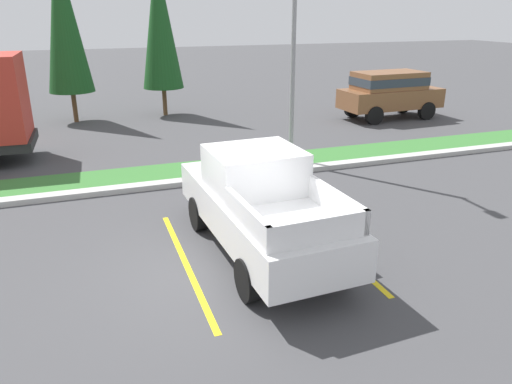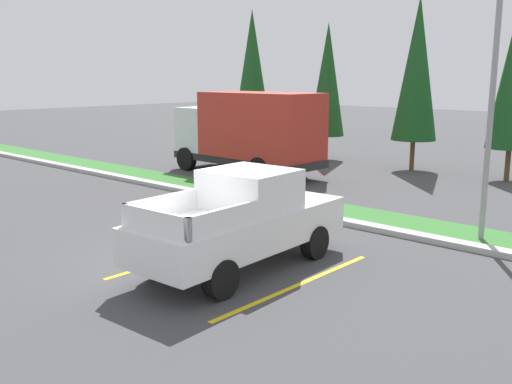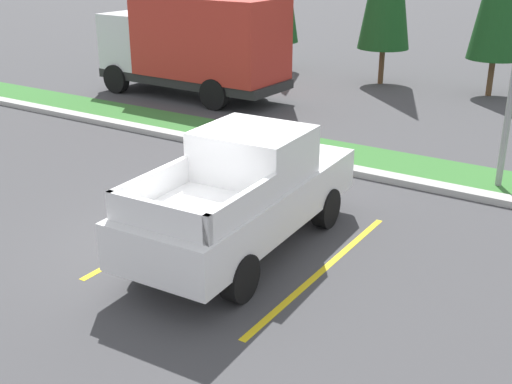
# 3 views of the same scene
# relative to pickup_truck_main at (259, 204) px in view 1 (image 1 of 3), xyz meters

# --- Properties ---
(ground_plane) EXTENTS (120.00, 120.00, 0.00)m
(ground_plane) POSITION_rel_pickup_truck_main_xyz_m (-0.78, -0.46, -1.04)
(ground_plane) COLOR #424244
(parking_line_near) EXTENTS (0.12, 4.80, 0.01)m
(parking_line_near) POSITION_rel_pickup_truck_main_xyz_m (-1.55, -0.05, -1.04)
(parking_line_near) COLOR yellow
(parking_line_near) RESTS_ON ground
(parking_line_far) EXTENTS (0.12, 4.80, 0.01)m
(parking_line_far) POSITION_rel_pickup_truck_main_xyz_m (1.55, -0.05, -1.04)
(parking_line_far) COLOR yellow
(parking_line_far) RESTS_ON ground
(curb_strip) EXTENTS (56.00, 0.40, 0.15)m
(curb_strip) POSITION_rel_pickup_truck_main_xyz_m (-0.78, 4.54, -0.97)
(curb_strip) COLOR #B2B2AD
(curb_strip) RESTS_ON ground
(grass_median) EXTENTS (56.00, 1.80, 0.06)m
(grass_median) POSITION_rel_pickup_truck_main_xyz_m (-0.78, 5.64, -1.01)
(grass_median) COLOR #387533
(grass_median) RESTS_ON ground
(pickup_truck_main) EXTENTS (2.15, 5.31, 2.10)m
(pickup_truck_main) POSITION_rel_pickup_truck_main_xyz_m (0.00, 0.00, 0.00)
(pickup_truck_main) COLOR black
(pickup_truck_main) RESTS_ON ground
(suv_distant) EXTENTS (4.67, 2.11, 2.10)m
(suv_distant) POSITION_rel_pickup_truck_main_xyz_m (10.00, 10.39, 0.20)
(suv_distant) COLOR black
(suv_distant) RESTS_ON ground
(street_light) EXTENTS (0.24, 1.49, 7.24)m
(street_light) POSITION_rel_pickup_truck_main_xyz_m (3.04, 5.29, 3.14)
(street_light) COLOR gray
(street_light) RESTS_ON ground
(cypress_tree_center) EXTENTS (1.91, 1.91, 7.35)m
(cypress_tree_center) POSITION_rel_pickup_truck_main_xyz_m (-3.45, 14.42, 3.29)
(cypress_tree_center) COLOR brown
(cypress_tree_center) RESTS_ON ground
(cypress_tree_right_inner) EXTENTS (1.84, 1.84, 7.09)m
(cypress_tree_right_inner) POSITION_rel_pickup_truck_main_xyz_m (0.54, 14.57, 3.14)
(cypress_tree_right_inner) COLOR brown
(cypress_tree_right_inner) RESTS_ON ground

